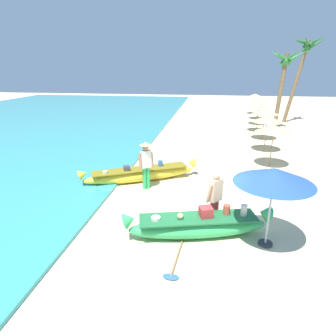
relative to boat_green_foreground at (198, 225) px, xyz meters
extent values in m
plane|color=beige|center=(-0.38, 0.76, -0.32)|extent=(80.00, 80.00, 0.00)
ellipsoid|color=#38B760|center=(-0.01, 0.00, -0.05)|extent=(3.76, 1.60, 0.55)
cone|color=#38B760|center=(1.73, 0.43, 0.28)|extent=(0.50, 0.52, 0.50)
cone|color=#38B760|center=(-1.75, -0.44, 0.28)|extent=(0.50, 0.52, 0.50)
cube|color=#1E6435|center=(-0.01, 0.00, 0.23)|extent=(3.19, 1.46, 0.04)
cylinder|color=silver|center=(-1.09, -0.29, 0.28)|extent=(0.25, 0.25, 0.10)
sphere|color=tan|center=(-0.47, -0.14, 0.32)|extent=(0.18, 0.18, 0.18)
cube|color=#B73333|center=(0.18, 0.08, 0.37)|extent=(0.41, 0.40, 0.29)
cylinder|color=#B74C38|center=(0.73, 0.28, 0.37)|extent=(0.19, 0.19, 0.29)
cylinder|color=silver|center=(1.18, 0.28, 0.39)|extent=(0.17, 0.17, 0.33)
ellipsoid|color=yellow|center=(-2.47, 3.62, -0.07)|extent=(4.27, 2.59, 0.51)
cone|color=yellow|center=(-0.53, 4.61, 0.23)|extent=(0.53, 0.52, 0.46)
cone|color=yellow|center=(-4.41, 2.63, 0.23)|extent=(0.53, 0.52, 0.46)
cube|color=olive|center=(-2.47, 3.62, 0.18)|extent=(3.64, 2.28, 0.04)
cylinder|color=silver|center=(-3.66, 2.93, 0.23)|extent=(0.19, 0.19, 0.10)
cube|color=#424247|center=(-2.94, 3.35, 0.28)|extent=(0.31, 0.31, 0.20)
cylinder|color=#B74C38|center=(-2.25, 3.67, 0.23)|extent=(0.25, 0.25, 0.10)
cylinder|color=#386699|center=(-1.74, 4.05, 0.30)|extent=(0.19, 0.19, 0.24)
cylinder|color=green|center=(-2.01, 2.96, 0.10)|extent=(0.14, 0.14, 0.85)
cylinder|color=green|center=(-2.13, 2.88, 0.10)|extent=(0.14, 0.14, 0.85)
cube|color=silver|center=(-2.07, 2.92, 0.84)|extent=(0.42, 0.39, 0.63)
cylinder|color=#9E7051|center=(-1.87, 3.04, 0.79)|extent=(0.19, 0.22, 0.57)
cylinder|color=#9E7051|center=(-2.25, 2.77, 0.79)|extent=(0.19, 0.22, 0.57)
sphere|color=#9E7051|center=(-2.07, 2.92, 1.27)|extent=(0.22, 0.22, 0.22)
cylinder|color=tan|center=(-2.07, 2.92, 1.35)|extent=(0.44, 0.44, 0.02)
cone|color=tan|center=(-2.07, 2.92, 1.42)|extent=(0.26, 0.26, 0.12)
cylinder|color=#B2383D|center=(0.36, 0.51, 0.09)|extent=(0.14, 0.14, 0.83)
cylinder|color=#B2383D|center=(0.46, 0.61, 0.09)|extent=(0.14, 0.14, 0.83)
cube|color=beige|center=(0.41, 0.56, 0.82)|extent=(0.41, 0.41, 0.63)
cylinder|color=beige|center=(0.24, 0.41, 0.77)|extent=(0.21, 0.21, 0.58)
cylinder|color=beige|center=(0.55, 0.74, 0.77)|extent=(0.21, 0.21, 0.58)
sphere|color=beige|center=(0.41, 0.56, 1.26)|extent=(0.22, 0.22, 0.22)
cylinder|color=#B7B7BC|center=(1.73, -0.13, 0.71)|extent=(0.05, 0.05, 2.06)
cone|color=blue|center=(1.73, -0.13, 1.57)|extent=(1.90, 1.90, 0.38)
cylinder|color=#333338|center=(1.73, -0.13, -0.29)|extent=(0.36, 0.36, 0.06)
cylinder|color=#8E6B47|center=(2.95, 6.27, 0.63)|extent=(0.04, 0.04, 1.90)
cone|color=tan|center=(2.95, 6.27, 1.43)|extent=(1.60, 1.60, 0.32)
cylinder|color=#8E6B47|center=(3.12, 8.81, 0.63)|extent=(0.04, 0.04, 1.90)
cone|color=tan|center=(3.12, 8.81, 1.43)|extent=(1.60, 1.60, 0.32)
cylinder|color=#8E6B47|center=(3.43, 11.51, 0.63)|extent=(0.04, 0.04, 1.90)
cone|color=tan|center=(3.43, 11.51, 1.43)|extent=(1.60, 1.60, 0.32)
cylinder|color=#8E6B47|center=(3.41, 13.87, 0.63)|extent=(0.04, 0.04, 1.90)
cone|color=tan|center=(3.41, 13.87, 1.43)|extent=(1.60, 1.60, 0.32)
cylinder|color=#8E6B47|center=(3.78, 16.49, 0.63)|extent=(0.04, 0.04, 1.90)
cone|color=tan|center=(3.78, 16.49, 1.43)|extent=(1.60, 1.60, 0.32)
cylinder|color=#8E6B47|center=(4.11, 19.06, 0.63)|extent=(0.04, 0.04, 1.90)
cone|color=tan|center=(4.11, 19.06, 1.43)|extent=(1.60, 1.60, 0.32)
cylinder|color=#8E6B47|center=(4.22, 21.98, 0.63)|extent=(0.04, 0.04, 1.90)
cone|color=tan|center=(4.22, 21.98, 1.43)|extent=(1.60, 1.60, 0.32)
cylinder|color=brown|center=(4.89, 14.79, 2.27)|extent=(0.52, 0.28, 5.20)
cone|color=#337F3D|center=(5.53, 14.81, 4.58)|extent=(1.85, 0.44, 1.23)
cone|color=#337F3D|center=(5.17, 15.25, 4.63)|extent=(0.90, 1.77, 1.10)
cone|color=#337F3D|center=(4.64, 15.12, 4.62)|extent=(1.57, 1.47, 1.12)
cone|color=#337F3D|center=(4.61, 14.52, 4.63)|extent=(1.66, 1.27, 1.09)
cone|color=#337F3D|center=(5.19, 14.31, 4.62)|extent=(0.98, 1.84, 1.12)
cylinder|color=brown|center=(6.65, 18.01, 2.77)|extent=(1.30, 0.28, 6.23)
cone|color=#23602D|center=(7.67, 18.02, 5.56)|extent=(1.77, 0.40, 1.25)
cone|color=#23602D|center=(7.39, 18.48, 5.63)|extent=(1.14, 1.85, 1.09)
cone|color=#23602D|center=(6.90, 18.47, 5.74)|extent=(1.30, 1.90, 0.80)
cone|color=#23602D|center=(6.76, 17.99, 5.76)|extent=(1.54, 0.45, 0.72)
cone|color=#23602D|center=(6.93, 17.55, 5.64)|extent=(1.15, 1.81, 1.09)
cone|color=#23602D|center=(7.41, 17.64, 5.71)|extent=(1.22, 1.58, 0.87)
cylinder|color=#8E6B47|center=(-0.43, -0.87, -0.29)|extent=(0.18, 1.70, 0.05)
ellipsoid|color=#2D60B7|center=(-0.50, -1.72, -0.29)|extent=(0.37, 0.23, 0.03)
camera|label=1|loc=(0.19, -6.72, 3.99)|focal=30.63mm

